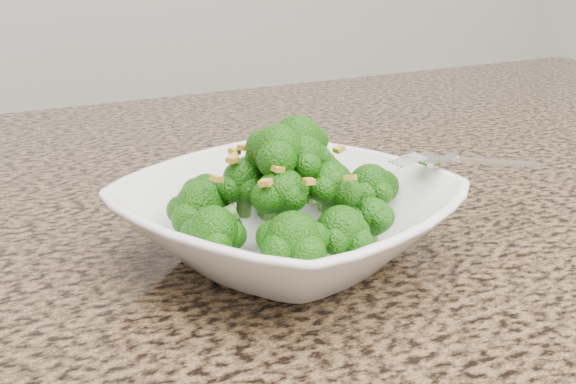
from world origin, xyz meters
TOP-DOWN VIEW (x-y plane):
  - granite_counter at (0.00, 0.30)m, footprint 1.64×1.04m
  - bowl at (-0.08, 0.24)m, footprint 0.30×0.30m
  - broccoli_pile at (-0.08, 0.24)m, footprint 0.20×0.20m
  - garlic_topping at (-0.08, 0.24)m, footprint 0.12×0.12m
  - fork at (0.05, 0.22)m, footprint 0.17×0.04m

SIDE VIEW (x-z plane):
  - granite_counter at x=0.00m, z-range 0.87..0.90m
  - bowl at x=-0.08m, z-range 0.90..0.96m
  - fork at x=0.05m, z-range 0.96..0.97m
  - broccoli_pile at x=-0.08m, z-range 0.96..1.02m
  - garlic_topping at x=-0.08m, z-range 1.02..1.03m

